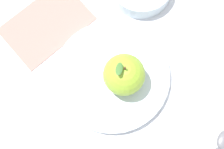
# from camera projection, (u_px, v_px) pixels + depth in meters

# --- Properties ---
(ground_plane) EXTENTS (2.40, 2.40, 0.00)m
(ground_plane) POSITION_uv_depth(u_px,v_px,m) (127.00, 87.00, 0.67)
(ground_plane) COLOR silver
(dinner_plate) EXTENTS (0.23, 0.23, 0.02)m
(dinner_plate) POSITION_uv_depth(u_px,v_px,m) (112.00, 76.00, 0.67)
(dinner_plate) COLOR silver
(dinner_plate) RESTS_ON ground_plane
(apple) EXTENTS (0.08, 0.08, 0.09)m
(apple) POSITION_uv_depth(u_px,v_px,m) (124.00, 75.00, 0.62)
(apple) COLOR #8CB22D
(apple) RESTS_ON dinner_plate
(knife) EXTENTS (0.17, 0.12, 0.01)m
(knife) POSITION_uv_depth(u_px,v_px,m) (166.00, 147.00, 0.64)
(knife) COLOR silver
(knife) RESTS_ON ground_plane
(spoon) EXTENTS (0.17, 0.12, 0.01)m
(spoon) POSITION_uv_depth(u_px,v_px,m) (220.00, 148.00, 0.64)
(spoon) COLOR #59595E
(spoon) RESTS_ON ground_plane
(linen_napkin) EXTENTS (0.21, 0.19, 0.00)m
(linen_napkin) POSITION_uv_depth(u_px,v_px,m) (47.00, 24.00, 0.70)
(linen_napkin) COLOR gray
(linen_napkin) RESTS_ON ground_plane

